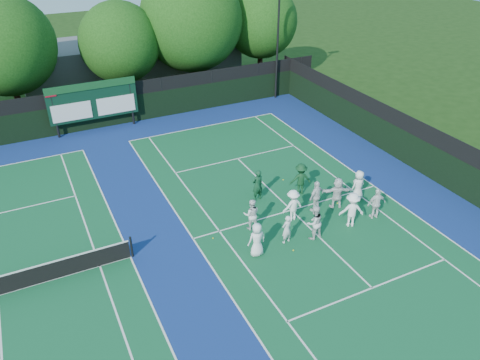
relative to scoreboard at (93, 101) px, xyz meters
name	(u,v)px	position (x,y,z in m)	size (l,w,h in m)	color
ground	(302,220)	(7.01, -15.59, -2.19)	(120.00, 120.00, 0.00)	#17330E
court_apron	(183,242)	(1.01, -14.59, -2.19)	(34.00, 32.00, 0.01)	navy
near_court	(291,210)	(7.01, -14.59, -2.18)	(11.05, 23.85, 0.01)	#104F2B
back_fence	(108,108)	(1.01, 0.41, -0.83)	(34.00, 0.08, 3.00)	black
divider_fence_right	(425,152)	(16.01, -14.59, -0.83)	(0.08, 32.00, 3.00)	black
scoreboard	(93,101)	(0.00, 0.00, 0.00)	(6.00, 0.21, 3.55)	black
clubhouse	(133,62)	(5.01, 8.41, -0.19)	(18.00, 6.00, 4.00)	#59595E
light_pole_right	(279,19)	(14.51, 0.11, 4.11)	(1.20, 0.30, 10.12)	black
tree_b	(7,47)	(-4.43, 3.99, 3.24)	(6.84, 6.84, 9.03)	black
tree_c	(122,44)	(3.30, 3.99, 2.57)	(5.99, 5.99, 7.91)	black
tree_d	(193,22)	(9.04, 3.99, 3.64)	(7.99, 7.99, 10.03)	black
tree_e	(262,23)	(15.22, 3.99, 2.99)	(6.07, 6.07, 8.38)	black
tennis_ball_0	(293,250)	(5.35, -17.46, -2.16)	(0.07, 0.07, 0.07)	yellow
tennis_ball_1	(283,180)	(8.22, -11.74, -2.16)	(0.07, 0.07, 0.07)	yellow
tennis_ball_2	(337,203)	(9.55, -15.14, -2.16)	(0.07, 0.07, 0.07)	yellow
tennis_ball_3	(213,238)	(2.39, -14.99, -2.16)	(0.07, 0.07, 0.07)	yellow
player_front_0	(257,240)	(3.72, -16.93, -1.34)	(0.83, 0.54, 1.69)	white
player_front_1	(287,229)	(5.39, -16.75, -1.44)	(0.55, 0.36, 1.50)	silver
player_front_2	(314,222)	(6.73, -17.01, -1.30)	(0.86, 0.67, 1.78)	silver
player_front_3	(352,210)	(8.92, -16.99, -1.27)	(1.19, 0.68, 1.84)	white
player_front_4	(376,204)	(10.46, -16.99, -1.35)	(0.99, 0.41, 1.69)	white
player_back_0	(251,214)	(4.42, -15.05, -1.36)	(0.80, 0.63, 1.65)	silver
player_back_1	(293,205)	(6.60, -15.29, -1.34)	(1.11, 0.64, 1.71)	white
player_back_2	(316,196)	(8.12, -15.13, -1.31)	(1.03, 0.43, 1.75)	silver
player_back_3	(337,193)	(9.28, -15.33, -1.32)	(1.62, 0.52, 1.75)	silver
player_back_4	(358,185)	(10.75, -15.21, -1.33)	(0.84, 0.55, 1.72)	white
coach_left	(257,185)	(5.90, -12.87, -1.29)	(0.66, 0.43, 1.80)	#103D23
coach_right	(301,179)	(8.31, -13.35, -1.28)	(1.18, 0.68, 1.82)	#0F391C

